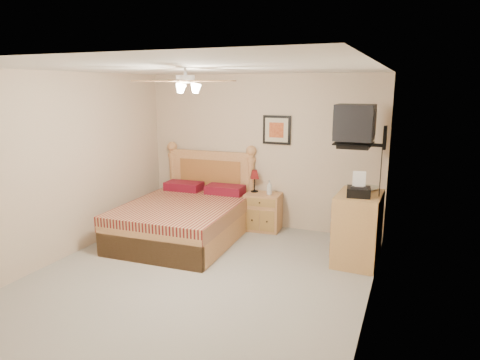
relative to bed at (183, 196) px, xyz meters
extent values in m
plane|color=gray|center=(0.85, -1.12, -0.68)|extent=(4.50, 4.50, 0.00)
cube|color=white|center=(0.85, -1.12, 1.82)|extent=(4.00, 4.50, 0.04)
cube|color=beige|center=(0.85, 1.13, 0.57)|extent=(4.00, 0.04, 2.50)
cube|color=beige|center=(0.85, -3.37, 0.57)|extent=(4.00, 0.04, 2.50)
cube|color=beige|center=(-1.15, -1.12, 0.57)|extent=(0.04, 4.50, 2.50)
cube|color=beige|center=(2.85, -1.12, 0.57)|extent=(0.04, 4.50, 2.50)
cube|color=#9D7545|center=(0.98, 0.88, -0.38)|extent=(0.59, 0.46, 0.61)
imported|color=silver|center=(1.09, 0.86, 0.04)|extent=(0.11, 0.11, 0.23)
cube|color=black|center=(1.12, 1.11, 0.94)|extent=(0.46, 0.04, 0.46)
cube|color=tan|center=(2.58, 0.11, -0.21)|extent=(0.58, 0.81, 0.94)
imported|color=#B0A491|center=(2.57, 0.39, 0.27)|extent=(0.25, 0.28, 0.02)
imported|color=gray|center=(2.59, 0.41, 0.29)|extent=(0.19, 0.26, 0.02)
camera|label=1|loc=(3.19, -5.45, 1.63)|focal=32.00mm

